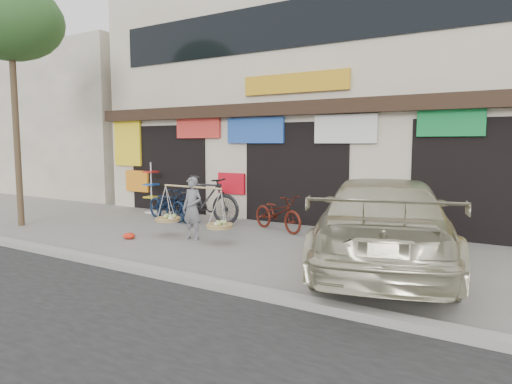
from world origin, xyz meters
The scene contains 13 objects.
ground centered at (0.00, 0.00, 0.00)m, with size 70.00×70.00×0.00m, color gray.
kerb centered at (0.00, -2.00, 0.06)m, with size 70.00×0.25×0.12m, color gray.
shophouse_block centered at (0.00, 6.42, 3.45)m, with size 14.00×6.32×7.00m.
neighbor_west centered at (-13.50, 7.00, 3.00)m, with size 12.00×7.00×6.00m, color #BEB29D.
street_tree centered at (-6.00, -0.50, 5.17)m, with size 2.60×2.60×6.18m.
street_vendor centered at (-1.04, 0.51, 0.64)m, with size 2.09×0.61×1.41m.
bike_0 centered at (-3.04, 2.14, 0.46)m, with size 0.61×1.76×0.92m, color #0E1C35.
bike_1 centered at (-2.13, 2.35, 0.64)m, with size 0.60×2.14×1.28m, color black.
bike_2 centered at (0.09, 2.40, 0.45)m, with size 0.60×1.71×0.90m, color #4D160D.
bike_3 centered at (-3.31, 2.14, 0.46)m, with size 0.61×1.76×0.92m, color #0E1C35.
suv centered at (3.23, 0.52, 0.78)m, with size 3.61×5.81×1.57m.
display_rack centered at (-4.67, 2.91, 0.63)m, with size 0.43×0.43×1.57m.
red_bag centered at (-2.31, -0.20, 0.07)m, with size 0.31×0.25×0.14m, color red.
Camera 1 is at (5.47, -7.30, 2.16)m, focal length 32.00 mm.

